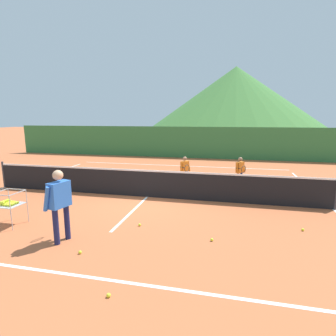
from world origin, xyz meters
The scene contains 19 objects.
ground_plane centered at (0.00, 0.00, 0.00)m, with size 120.00×120.00×0.00m, color #BC6038.
line_baseline_near centered at (0.00, -4.87, 0.00)m, with size 11.91×0.08×0.01m, color white.
line_baseline_far centered at (0.00, 6.37, 0.00)m, with size 11.91×0.08×0.01m, color white.
line_sideline_west centered at (-5.96, 0.00, 0.00)m, with size 0.08×11.24×0.01m, color white.
line_sideline_east centered at (5.96, 0.00, 0.00)m, with size 0.08×11.24×0.01m, color white.
line_service_center centered at (0.00, 0.00, 0.00)m, with size 0.08×6.09×0.01m, color white.
tennis_net centered at (0.00, 0.00, 0.50)m, with size 12.04×0.08×1.05m.
instructor centered at (-0.86, -3.73, 0.99)m, with size 0.44×0.81×1.65m.
student_0 centered at (1.04, 1.87, 0.73)m, with size 0.40×0.68×1.21m.
student_1 centered at (3.23, 2.15, 0.73)m, with size 0.42×0.68×1.22m.
ball_cart centered at (-2.73, -3.19, 0.59)m, with size 0.58×0.58×0.90m.
tennis_ball_0 centered at (1.00, -5.29, 0.03)m, with size 0.07×0.07×0.07m, color yellow.
tennis_ball_1 centered at (-0.16, -4.16, 0.03)m, with size 0.07×0.07×0.07m, color yellow.
tennis_ball_2 centered at (2.46, -2.97, 0.03)m, with size 0.07×0.07×0.07m, color yellow.
tennis_ball_4 centered at (0.57, -2.52, 0.03)m, with size 0.07×0.07×0.07m, color yellow.
tennis_ball_5 centered at (4.62, -1.91, 0.03)m, with size 0.07×0.07×0.07m, color yellow.
windscreen_fence centered at (0.00, 9.59, 1.08)m, with size 26.21×0.08×2.15m, color #33753D.
hill_0 centered at (4.08, 75.08, 8.68)m, with size 49.50×49.50×17.36m, color #427A38.
hill_1 centered at (2.66, 76.09, 6.03)m, with size 42.96×42.96×12.06m, color #427A38.
Camera 1 is at (2.74, -8.72, 2.77)m, focal length 28.61 mm.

